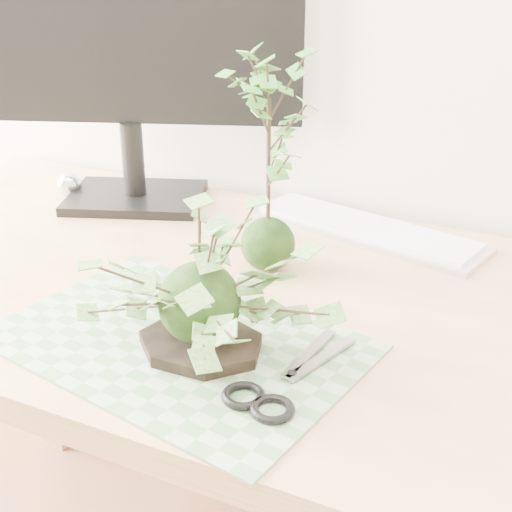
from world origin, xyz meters
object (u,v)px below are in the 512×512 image
object	(u,v)px
keyboard	(366,229)
monitor	(127,28)
ivy_kokedama	(198,267)
desk	(282,349)
maple_kokedama	(269,113)

from	to	relation	value
keyboard	monitor	distance (m)	0.53
ivy_kokedama	keyboard	size ratio (longest dim) A/B	0.73
desk	monitor	bearing A→B (deg)	149.61
keyboard	desk	bearing A→B (deg)	-85.14
keyboard	monitor	world-z (taller)	monitor
ivy_kokedama	keyboard	distance (m)	0.46
desk	maple_kokedama	bearing A→B (deg)	128.59
keyboard	monitor	xyz separation A→B (m)	(-0.44, -0.03, 0.31)
desk	monitor	distance (m)	0.61
maple_kokedama	keyboard	world-z (taller)	maple_kokedama
ivy_kokedama	monitor	size ratio (longest dim) A/B	0.53
ivy_kokedama	maple_kokedama	size ratio (longest dim) A/B	0.91
ivy_kokedama	maple_kokedama	world-z (taller)	maple_kokedama
maple_kokedama	monitor	world-z (taller)	monitor
desk	keyboard	bearing A→B (deg)	81.94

